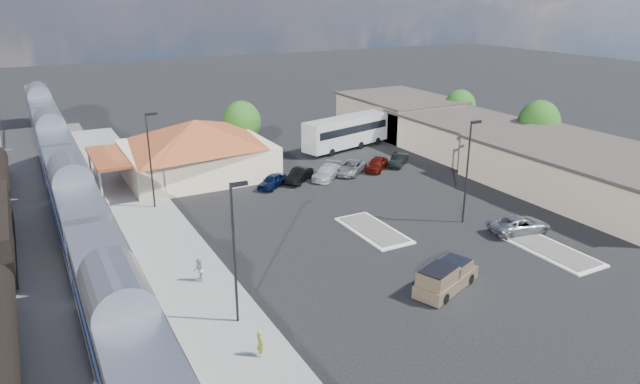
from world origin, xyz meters
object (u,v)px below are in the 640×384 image
station_depot (196,148)px  coach_bus (347,131)px  suv (520,225)px  pickup_truck (446,277)px

station_depot → coach_bus: 20.27m
station_depot → coach_bus: (20.15, 2.07, -0.76)m
coach_bus → suv: bearing=163.4°
station_depot → suv: 34.03m
suv → pickup_truck: bearing=121.0°
suv → coach_bus: 30.18m
station_depot → suv: station_depot is taller
coach_bus → station_depot: bearing=81.3°
pickup_truck → coach_bus: coach_bus is taller
coach_bus → pickup_truck: bearing=145.4°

